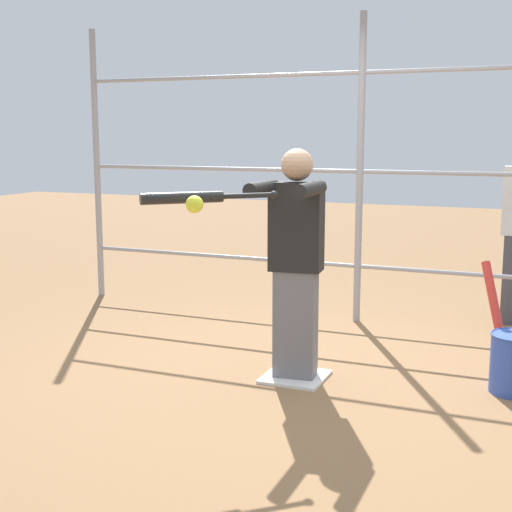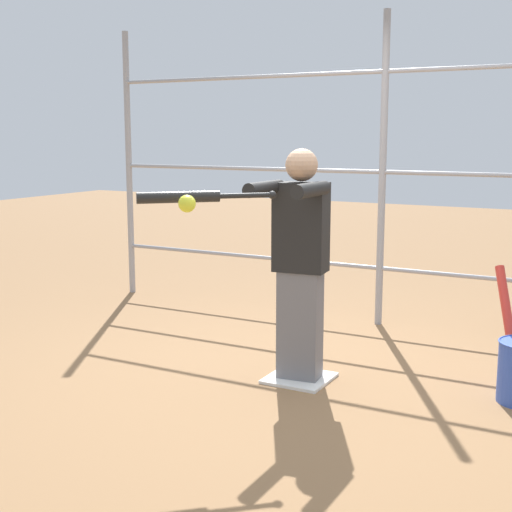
% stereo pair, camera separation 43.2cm
% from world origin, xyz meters
% --- Properties ---
extents(ground_plane, '(24.00, 24.00, 0.00)m').
position_xyz_m(ground_plane, '(0.00, 0.00, 0.00)').
color(ground_plane, olive).
extents(home_plate, '(0.40, 0.40, 0.02)m').
position_xyz_m(home_plate, '(0.00, 0.00, 0.01)').
color(home_plate, white).
rests_on(home_plate, ground).
extents(fence_backstop, '(5.34, 0.06, 2.59)m').
position_xyz_m(fence_backstop, '(0.00, -1.60, 1.30)').
color(fence_backstop, '#939399').
rests_on(fence_backstop, ground).
extents(batter, '(0.39, 0.54, 1.52)m').
position_xyz_m(batter, '(0.00, 0.02, 0.82)').
color(batter, slate).
rests_on(batter, ground).
extents(baseball_bat_swinging, '(0.63, 0.57, 0.07)m').
position_xyz_m(baseball_bat_swinging, '(0.36, 0.72, 1.25)').
color(baseball_bat_swinging, black).
extents(softball_in_flight, '(0.10, 0.10, 0.10)m').
position_xyz_m(softball_in_flight, '(0.26, 0.90, 1.23)').
color(softball_in_flight, yellow).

